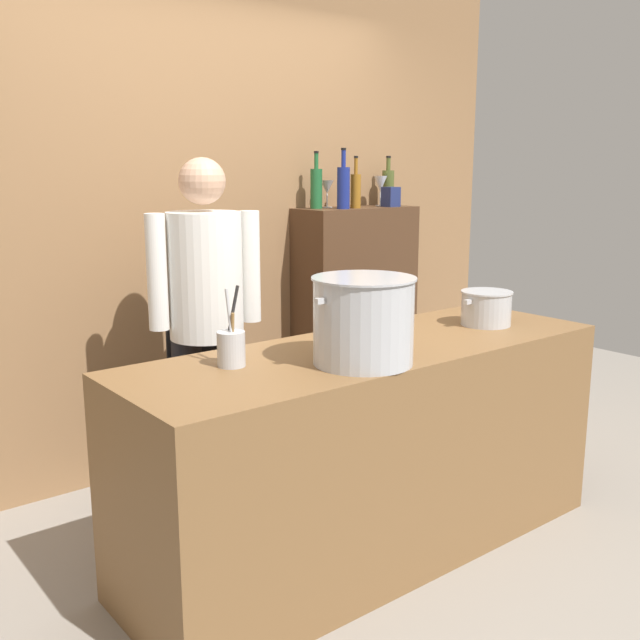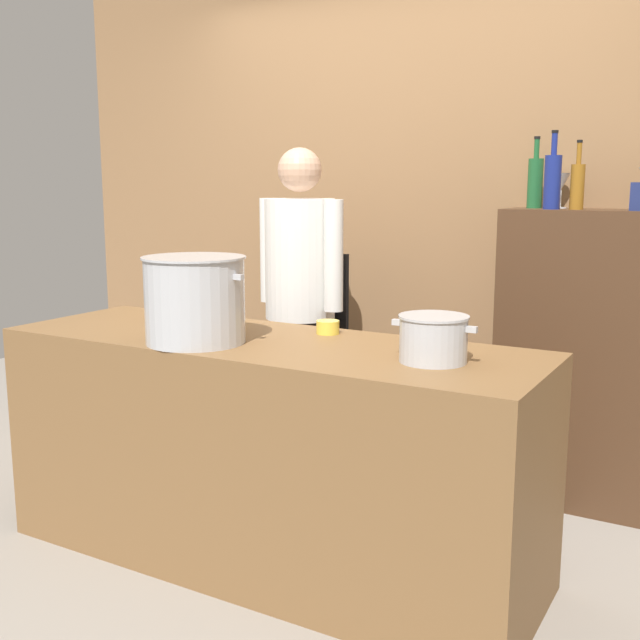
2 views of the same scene
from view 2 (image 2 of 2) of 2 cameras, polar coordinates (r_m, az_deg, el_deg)
name	(u,v)px [view 2 (image 2 of 2)]	position (r m, az deg, el deg)	size (l,w,h in m)	color
ground_plane	(268,558)	(3.25, -3.86, -17.23)	(8.00, 8.00, 0.00)	gray
brick_back_panel	(413,182)	(4.12, 6.94, 10.16)	(4.40, 0.10, 3.00)	olive
prep_counter	(267,452)	(3.07, -3.96, -9.75)	(2.15, 0.70, 0.90)	brown
bar_cabinet	(583,361)	(3.73, 18.97, -2.87)	(0.76, 0.32, 1.38)	#472D1C
chef	(301,292)	(3.76, -1.43, 2.06)	(0.52, 0.39, 1.66)	black
stockpot_large	(195,300)	(2.90, -9.28, 1.50)	(0.44, 0.39, 0.33)	#B7BABF
stockpot_small	(433,339)	(2.59, 8.42, -1.37)	(0.30, 0.24, 0.16)	#B7BABF
utensil_crock	(162,306)	(3.38, -11.64, 1.05)	(0.10, 0.10, 0.30)	#B7BABF
butter_jar	(328,327)	(3.06, 0.59, -0.53)	(0.09, 0.09, 0.05)	yellow
wine_bottle_amber	(577,185)	(3.59, 18.58, 9.50)	(0.06, 0.06, 0.30)	#8C5919
wine_bottle_cobalt	(553,180)	(3.60, 16.90, 9.91)	(0.07, 0.07, 0.34)	navy
wine_bottle_green	(535,182)	(3.74, 15.70, 9.88)	(0.07, 0.07, 0.33)	#1E592D
wine_glass_wide	(561,183)	(3.75, 17.49, 9.70)	(0.08, 0.08, 0.16)	silver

